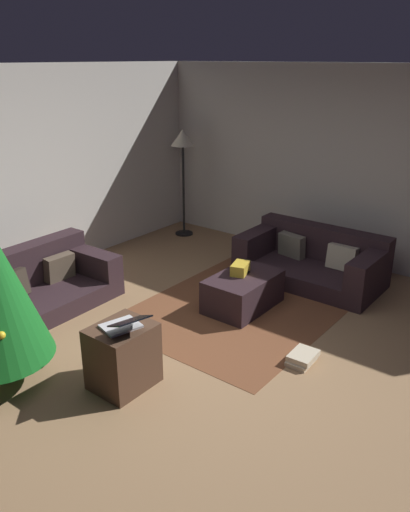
# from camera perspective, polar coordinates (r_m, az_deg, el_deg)

# --- Properties ---
(ground_plane) EXTENTS (6.40, 6.40, 0.00)m
(ground_plane) POSITION_cam_1_polar(r_m,az_deg,el_deg) (4.98, 1.24, -11.22)
(ground_plane) COLOR #93704C
(rear_partition) EXTENTS (6.40, 0.12, 2.60)m
(rear_partition) POSITION_cam_1_polar(r_m,az_deg,el_deg) (6.72, -20.86, 8.08)
(rear_partition) COLOR beige
(rear_partition) RESTS_ON ground_plane
(corner_partition) EXTENTS (0.12, 6.40, 2.60)m
(corner_partition) POSITION_cam_1_polar(r_m,az_deg,el_deg) (7.11, 16.90, 9.22)
(corner_partition) COLOR beige
(corner_partition) RESTS_ON ground_plane
(couch_left) EXTENTS (1.60, 0.94, 0.67)m
(couch_left) POSITION_cam_1_polar(r_m,az_deg,el_deg) (6.13, -17.84, -3.03)
(couch_left) COLOR #2D1E23
(couch_left) RESTS_ON ground_plane
(couch_right) EXTENTS (0.94, 1.75, 0.65)m
(couch_right) POSITION_cam_1_polar(r_m,az_deg,el_deg) (6.66, 11.91, -0.49)
(couch_right) COLOR #2D1E23
(couch_right) RESTS_ON ground_plane
(ottoman) EXTENTS (0.89, 0.57, 0.39)m
(ottoman) POSITION_cam_1_polar(r_m,az_deg,el_deg) (5.84, 4.24, -3.95)
(ottoman) COLOR #2D1E23
(ottoman) RESTS_ON ground_plane
(gift_box) EXTENTS (0.29, 0.23, 0.12)m
(gift_box) POSITION_cam_1_polar(r_m,az_deg,el_deg) (5.79, 3.92, -1.38)
(gift_box) COLOR gold
(gift_box) RESTS_ON ottoman
(tv_remote) EXTENTS (0.06, 0.16, 0.02)m
(tv_remote) POSITION_cam_1_polar(r_m,az_deg,el_deg) (5.86, 4.17, -1.66)
(tv_remote) COLOR black
(tv_remote) RESTS_ON ottoman
(side_table) EXTENTS (0.52, 0.44, 0.56)m
(side_table) POSITION_cam_1_polar(r_m,az_deg,el_deg) (4.53, -9.08, -10.90)
(side_table) COLOR #4C3323
(side_table) RESTS_ON ground_plane
(laptop) EXTENTS (0.40, 0.47, 0.18)m
(laptop) POSITION_cam_1_polar(r_m,az_deg,el_deg) (4.31, -8.94, -7.47)
(laptop) COLOR silver
(laptop) RESTS_ON side_table
(book_stack) EXTENTS (0.32, 0.23, 0.10)m
(book_stack) POSITION_cam_1_polar(r_m,az_deg,el_deg) (4.97, 10.72, -11.00)
(book_stack) COLOR beige
(book_stack) RESTS_ON ground_plane
(corner_lamp) EXTENTS (0.36, 0.36, 1.65)m
(corner_lamp) POSITION_cam_1_polar(r_m,az_deg,el_deg) (7.96, -2.47, 12.08)
(corner_lamp) COLOR black
(corner_lamp) RESTS_ON ground_plane
(area_rug) EXTENTS (2.60, 2.00, 0.01)m
(area_rug) POSITION_cam_1_polar(r_m,az_deg,el_deg) (5.92, 4.19, -5.61)
(area_rug) COLOR brown
(area_rug) RESTS_ON ground_plane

